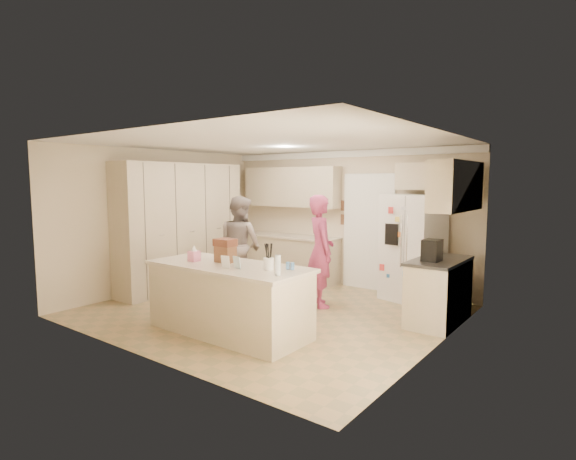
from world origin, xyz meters
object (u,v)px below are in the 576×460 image
Objects in this scene: teen_boy at (240,245)px; coffee_maker at (432,250)px; dollhouse_body at (225,254)px; tissue_box at (194,256)px; teen_girl at (321,251)px; island_base at (229,300)px; utensil_crock at (269,264)px; refrigerator at (412,248)px.

coffee_maker is at bearing -171.66° from teen_boy.
coffee_maker is 1.15× the size of dollhouse_body.
tissue_box is 0.08× the size of teen_girl.
island_base is 8.46× the size of dollhouse_body.
dollhouse_body is (0.40, 0.20, 0.04)m from tissue_box.
island_base is 1.25× the size of teen_boy.
utensil_crock is at bearing 4.40° from island_base.
island_base is 1.22× the size of teen_girl.
teen_girl is (-1.78, -0.06, -0.17)m from coffee_maker.
coffee_maker is at bearing 52.88° from utensil_crock.
dollhouse_body is (-0.15, 0.10, 0.60)m from island_base.
dollhouse_body is at bearing 131.82° from teen_boy.
teen_girl reaches higher than dollhouse_body.
coffee_maker is 2.14× the size of tissue_box.
utensil_crock is at bearing -88.66° from refrigerator.
refrigerator is at bearing 66.41° from island_base.
coffee_maker is 0.17× the size of teen_boy.
teen_girl is at bearing 76.53° from dollhouse_body.
dollhouse_body reaches higher than tissue_box.
tissue_box is at bearing 118.79° from teen_boy.
coffee_maker is 0.17× the size of teen_girl.
coffee_maker is at bearing -43.52° from refrigerator.
teen_girl reaches higher than refrigerator.
teen_boy is (-1.35, 1.68, 0.44)m from island_base.
refrigerator reaches higher than tissue_box.
utensil_crock is 0.80m from dollhouse_body.
coffee_maker reaches higher than tissue_box.
dollhouse_body is at bearing 118.11° from teen_girl.
teen_boy is (-0.80, 1.78, -0.12)m from tissue_box.
refrigerator is at bearing 122.37° from coffee_maker.
tissue_box is 2.10m from teen_girl.
tissue_box is 0.54× the size of dollhouse_body.
teen_girl is at bearing -177.96° from coffee_maker.
refrigerator is 3.35m from island_base.
tissue_box is at bearing -106.77° from refrigerator.
refrigerator is at bearing 77.23° from utensil_crock.
island_base is (-1.33, -3.04, -0.46)m from refrigerator.
teen_girl reaches higher than tissue_box.
refrigerator is at bearing -89.84° from teen_girl.
dollhouse_body is 1.99m from teen_boy.
teen_boy reaches higher than tissue_box.
refrigerator is 3.29m from dollhouse_body.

